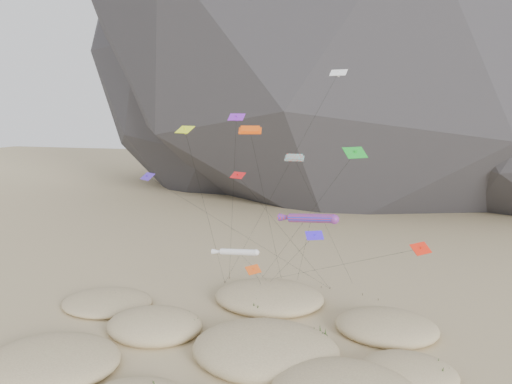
# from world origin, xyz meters

# --- Properties ---
(ground) EXTENTS (500.00, 500.00, 0.00)m
(ground) POSITION_xyz_m (0.00, 0.00, 0.00)
(ground) COLOR #CCB789
(ground) RESTS_ON ground
(dunes) EXTENTS (48.66, 37.35, 3.86)m
(dunes) POSITION_xyz_m (-0.32, 3.87, 0.71)
(dunes) COLOR #CCB789
(dunes) RESTS_ON ground
(dune_grass) EXTENTS (43.50, 28.48, 1.48)m
(dune_grass) POSITION_xyz_m (-0.20, 3.34, 0.83)
(dune_grass) COLOR black
(dune_grass) RESTS_ON ground
(kite_stakes) EXTENTS (22.33, 2.94, 0.30)m
(kite_stakes) POSITION_xyz_m (1.43, 23.36, 0.15)
(kite_stakes) COLOR #3F2D1E
(kite_stakes) RESTS_ON ground
(rainbow_tube_kite) EXTENTS (7.78, 12.69, 13.64)m
(rainbow_tube_kite) POSITION_xyz_m (5.32, 12.85, 12.75)
(rainbow_tube_kite) COLOR red
(rainbow_tube_kite) RESTS_ON ground
(white_tube_kite) EXTENTS (6.01, 14.40, 9.59)m
(white_tube_kite) POSITION_xyz_m (-2.60, 9.20, 8.99)
(white_tube_kite) COLOR silver
(white_tube_kite) RESTS_ON ground
(orange_parafoil) EXTENTS (2.78, 15.07, 23.63)m
(orange_parafoil) POSITION_xyz_m (-1.38, 11.03, 22.86)
(orange_parafoil) COLOR #DC490B
(orange_parafoil) RESTS_ON ground
(multi_parafoil) EXTENTS (7.68, 12.84, 20.10)m
(multi_parafoil) POSITION_xyz_m (2.98, 15.53, 19.40)
(multi_parafoil) COLOR red
(multi_parafoil) RESTS_ON ground
(delta_kites) EXTENTS (34.37, 19.01, 29.98)m
(delta_kites) POSITION_xyz_m (1.89, 11.65, 17.87)
(delta_kites) COLOR white
(delta_kites) RESTS_ON ground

